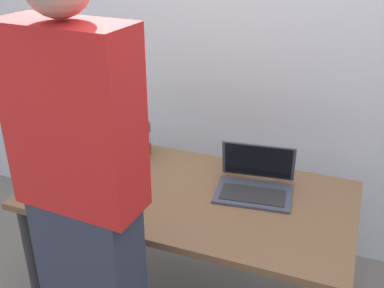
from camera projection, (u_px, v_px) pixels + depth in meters
name	position (u px, v px, depth m)	size (l,w,h in m)	color
desk	(189.00, 209.00, 2.15)	(1.49, 0.78, 0.72)	brown
laptop	(255.00, 182.00, 2.11)	(0.38, 0.32, 0.20)	#383D4C
beer_bottle_green	(133.00, 129.00, 2.47)	(0.07, 0.07, 0.32)	#1E5123
beer_bottle_dark	(145.00, 135.00, 2.43)	(0.06, 0.06, 0.27)	brown
beer_bottle_brown	(137.00, 138.00, 2.35)	(0.07, 0.07, 0.32)	#333333
person_figure	(86.00, 218.00, 1.56)	(0.43, 0.28, 1.82)	#2D3347
coffee_mug	(235.00, 160.00, 2.31)	(0.12, 0.08, 0.09)	#BF4C33
back_wall	(242.00, 30.00, 2.54)	(6.00, 0.10, 2.60)	silver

